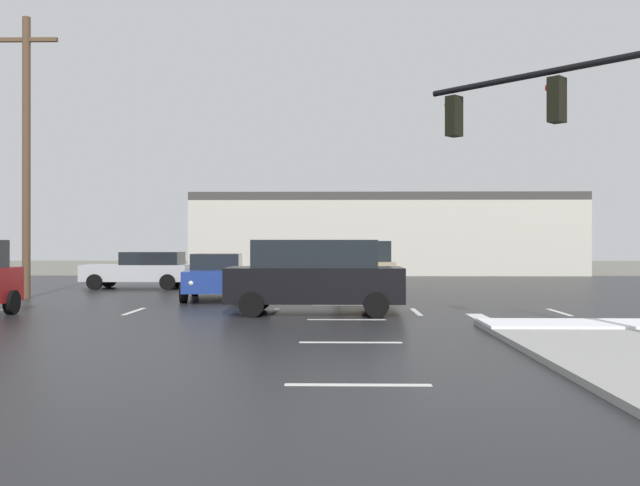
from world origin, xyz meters
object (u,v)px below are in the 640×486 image
at_px(traffic_signal_mast, 602,137).
at_px(suv_black, 315,275).
at_px(utility_pole_far, 26,152).
at_px(suv_tan, 362,266).
at_px(sedan_blue, 216,275).
at_px(sedan_silver, 141,269).

relative_size(traffic_signal_mast, suv_black, 1.21).
distance_m(traffic_signal_mast, suv_black, 8.28).
bearing_deg(utility_pole_far, suv_tan, 11.23).
bearing_deg(suv_tan, sedan_blue, -70.36).
bearing_deg(suv_tan, utility_pole_far, -82.14).
bearing_deg(sedan_blue, suv_tan, 108.26).
relative_size(suv_black, utility_pole_far, 0.49).
bearing_deg(traffic_signal_mast, utility_pole_far, 12.78).
bearing_deg(suv_black, sedan_blue, -54.72).
height_order(suv_black, utility_pole_far, utility_pole_far).
height_order(suv_tan, utility_pole_far, utility_pole_far).
bearing_deg(sedan_silver, suv_black, 126.32).
bearing_deg(sedan_blue, utility_pole_far, -93.50).
height_order(traffic_signal_mast, utility_pole_far, utility_pole_far).
height_order(sedan_silver, sedan_blue, same).
bearing_deg(utility_pole_far, traffic_signal_mast, -31.67).
xyz_separation_m(traffic_signal_mast, sedan_blue, (-9.52, 10.14, -3.24)).
xyz_separation_m(traffic_signal_mast, utility_pole_far, (-16.20, 10.00, 1.10)).
height_order(traffic_signal_mast, sedan_blue, traffic_signal_mast).
relative_size(traffic_signal_mast, sedan_blue, 1.26).
bearing_deg(suv_black, suv_tan, -102.00).
xyz_separation_m(suv_tan, utility_pole_far, (-11.90, -2.36, 4.10)).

